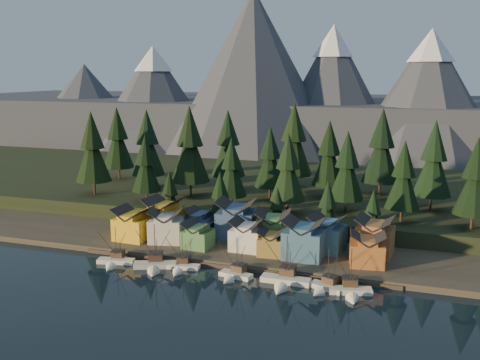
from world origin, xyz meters
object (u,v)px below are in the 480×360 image
(boat_4, at_px, (284,276))
(boat_5, at_px, (325,282))
(house_front_1, at_px, (166,224))
(boat_0, at_px, (114,257))
(house_back_1, at_px, (200,222))
(house_front_0, at_px, (133,223))
(boat_6, at_px, (351,286))
(boat_3, at_px, (234,270))
(boat_2, at_px, (181,263))
(house_back_0, at_px, (164,215))
(boat_1, at_px, (154,260))

(boat_4, height_order, boat_5, boat_4)
(boat_5, bearing_deg, house_front_1, -178.59)
(boat_0, height_order, house_back_1, house_back_1)
(boat_0, distance_m, house_front_0, 16.40)
(boat_5, xyz_separation_m, house_back_1, (-38.93, 23.35, 3.63))
(boat_0, relative_size, boat_6, 0.93)
(boat_3, bearing_deg, house_front_0, 167.76)
(boat_2, bearing_deg, boat_5, -9.46)
(boat_2, xyz_separation_m, boat_3, (13.98, -1.06, 0.20))
(boat_5, xyz_separation_m, house_front_1, (-46.11, 16.43, 4.17))
(boat_6, relative_size, house_back_1, 1.38)
(boat_4, distance_m, house_back_1, 37.69)
(boat_4, xyz_separation_m, house_front_0, (-46.46, 14.67, 4.05))
(boat_2, distance_m, house_back_0, 25.77)
(boat_6, height_order, house_back_0, house_back_0)
(boat_0, relative_size, boat_2, 1.04)
(boat_0, height_order, boat_3, boat_3)
(boat_2, bearing_deg, boat_3, -11.31)
(boat_0, distance_m, house_back_0, 23.21)
(house_back_0, bearing_deg, boat_5, -18.26)
(boat_5, relative_size, house_front_1, 1.00)
(house_front_0, bearing_deg, boat_3, -19.72)
(boat_0, bearing_deg, boat_1, -9.20)
(boat_5, distance_m, house_front_0, 57.83)
(boat_4, relative_size, boat_5, 1.21)
(boat_0, relative_size, boat_4, 0.82)
(boat_5, bearing_deg, house_front_0, -174.18)
(boat_0, xyz_separation_m, boat_5, (52.28, 0.32, 0.20))
(house_front_0, bearing_deg, house_back_1, 29.46)
(boat_1, distance_m, house_front_1, 17.43)
(boat_1, xyz_separation_m, house_back_0, (-8.28, 22.03, 4.76))
(boat_0, relative_size, house_back_0, 0.98)
(boat_2, bearing_deg, house_front_0, 139.50)
(house_back_1, bearing_deg, house_back_0, -170.09)
(boat_3, bearing_deg, boat_6, 8.71)
(boat_3, bearing_deg, boat_5, 9.51)
(boat_0, bearing_deg, house_front_1, 58.17)
(boat_4, xyz_separation_m, house_back_0, (-40.47, 21.71, 4.85))
(boat_1, xyz_separation_m, house_front_0, (-14.26, 14.99, 3.96))
(boat_3, xyz_separation_m, boat_6, (26.87, -0.97, 0.07))
(boat_1, relative_size, boat_5, 1.15)
(boat_6, distance_m, house_back_0, 60.04)
(boat_6, bearing_deg, boat_4, 163.08)
(house_front_1, bearing_deg, boat_6, -31.26)
(boat_3, height_order, house_back_0, house_back_0)
(boat_5, xyz_separation_m, house_front_0, (-55.66, 15.13, 4.13))
(boat_3, distance_m, house_back_0, 36.18)
(boat_1, bearing_deg, house_front_0, 112.06)
(boat_5, relative_size, boat_6, 0.94)
(boat_4, bearing_deg, house_back_1, 142.67)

